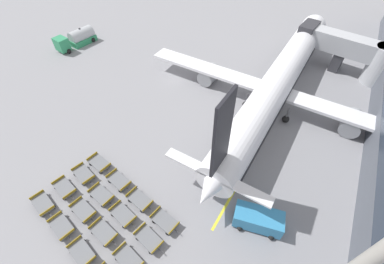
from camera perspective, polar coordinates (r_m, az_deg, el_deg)
ground_plane at (r=45.84m, az=-3.64°, el=11.94°), size 500.00×500.00×0.00m
jet_bridge at (r=52.67m, az=32.36°, el=14.72°), size 16.53×6.36×6.58m
airplane at (r=40.60m, az=18.52°, el=10.33°), size 42.30×46.63×14.36m
fuel_tanker_primary at (r=59.79m, az=-24.05°, el=18.44°), size 4.16×8.38×3.17m
service_van at (r=28.19m, az=14.48°, el=-18.23°), size 5.22×3.32×2.11m
baggage_dolly_row_near_col_a at (r=33.13m, az=-30.23°, el=-13.62°), size 3.59×2.27×0.92m
baggage_dolly_row_near_col_b at (r=30.83m, az=-26.99°, el=-18.21°), size 3.59×2.22×0.92m
baggage_dolly_row_near_col_c at (r=28.89m, az=-23.29°, el=-23.42°), size 3.59×2.25×0.92m
baggage_dolly_row_mid_a_col_a at (r=33.20m, az=-26.47°, el=-11.05°), size 3.59×2.21×0.92m
baggage_dolly_row_mid_a_col_b at (r=30.82m, az=-23.02°, el=-15.72°), size 3.59×2.09×0.92m
baggage_dolly_row_mid_a_col_c at (r=28.98m, az=-19.04°, el=-20.31°), size 3.59×2.06×0.92m
baggage_dolly_row_mid_a_col_d at (r=27.40m, az=-13.93°, el=-25.73°), size 3.59×2.15×0.92m
baggage_dolly_row_mid_b_col_a at (r=33.44m, az=-22.95°, el=-8.62°), size 3.59×2.25×0.92m
baggage_dolly_row_mid_b_col_b at (r=31.09m, az=-19.48°, el=-13.06°), size 3.59×2.02×0.92m
baggage_dolly_row_mid_b_col_c at (r=29.26m, az=-15.11°, el=-17.30°), size 3.59×2.16×0.92m
baggage_dolly_row_mid_b_col_d at (r=27.69m, az=-9.61°, el=-22.32°), size 3.59×2.18×0.92m
baggage_dolly_row_far_col_a at (r=33.79m, az=-19.92°, el=-6.50°), size 3.59×2.04×0.92m
baggage_dolly_row_far_col_b at (r=31.54m, az=-15.94°, el=-10.35°), size 3.59×2.11×0.92m
baggage_dolly_row_far_col_c at (r=29.68m, az=-11.54°, el=-14.54°), size 3.59×2.07×0.92m
baggage_dolly_row_far_col_d at (r=28.19m, az=-6.10°, el=-19.05°), size 3.59×2.06×0.92m
apron_light_mast at (r=14.07m, az=34.34°, el=-22.66°), size 2.00×0.74×26.62m
stand_guidance_stripe at (r=35.32m, az=14.76°, el=-2.95°), size 1.21×26.66×0.01m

